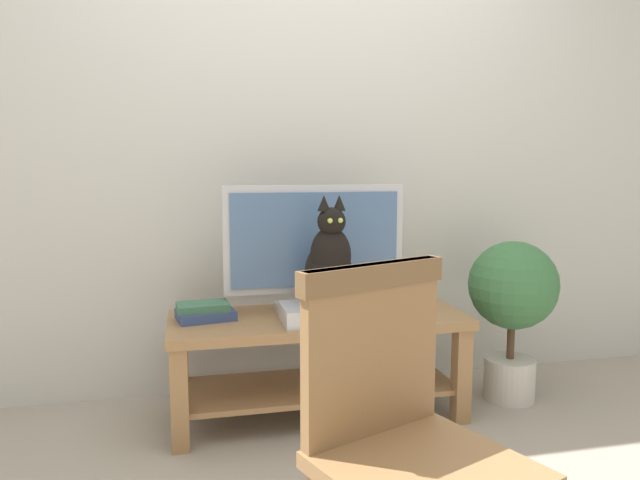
{
  "coord_description": "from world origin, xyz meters",
  "views": [
    {
      "loc": [
        -0.56,
        -1.86,
        1.14
      ],
      "look_at": [
        -0.0,
        0.58,
        0.81
      ],
      "focal_mm": 32.95,
      "sensor_mm": 36.0,
      "label": 1
    }
  ],
  "objects_px": {
    "cat": "(330,265)",
    "potted_plant": "(513,299)",
    "tv_stand": "(318,345)",
    "tv": "(314,245)",
    "media_box": "(328,313)",
    "book_stack": "(205,312)",
    "wooden_chair": "(402,427)"
  },
  "relations": [
    {
      "from": "cat",
      "to": "potted_plant",
      "type": "height_order",
      "value": "cat"
    },
    {
      "from": "tv_stand",
      "to": "potted_plant",
      "type": "xyz_separation_m",
      "value": [
        0.95,
        -0.02,
        0.17
      ]
    },
    {
      "from": "tv",
      "to": "media_box",
      "type": "distance_m",
      "value": 0.33
    },
    {
      "from": "cat",
      "to": "book_stack",
      "type": "distance_m",
      "value": 0.58
    },
    {
      "from": "tv",
      "to": "book_stack",
      "type": "distance_m",
      "value": 0.56
    },
    {
      "from": "tv",
      "to": "potted_plant",
      "type": "distance_m",
      "value": 1.0
    },
    {
      "from": "cat",
      "to": "wooden_chair",
      "type": "xyz_separation_m",
      "value": [
        -0.1,
        -1.12,
        -0.2
      ]
    },
    {
      "from": "tv_stand",
      "to": "tv",
      "type": "relative_size",
      "value": 1.59
    },
    {
      "from": "potted_plant",
      "to": "media_box",
      "type": "bearing_deg",
      "value": -174.04
    },
    {
      "from": "wooden_chair",
      "to": "potted_plant",
      "type": "bearing_deg",
      "value": 50.26
    },
    {
      "from": "wooden_chair",
      "to": "potted_plant",
      "type": "relative_size",
      "value": 1.16
    },
    {
      "from": "tv",
      "to": "tv_stand",
      "type": "bearing_deg",
      "value": -90.02
    },
    {
      "from": "media_box",
      "to": "cat",
      "type": "xyz_separation_m",
      "value": [
        0.0,
        -0.02,
        0.21
      ]
    },
    {
      "from": "media_box",
      "to": "wooden_chair",
      "type": "distance_m",
      "value": 1.14
    },
    {
      "from": "media_box",
      "to": "potted_plant",
      "type": "distance_m",
      "value": 0.94
    },
    {
      "from": "media_box",
      "to": "wooden_chair",
      "type": "bearing_deg",
      "value": -94.83
    },
    {
      "from": "tv",
      "to": "media_box",
      "type": "height_order",
      "value": "tv"
    },
    {
      "from": "tv_stand",
      "to": "potted_plant",
      "type": "bearing_deg",
      "value": -0.97
    },
    {
      "from": "tv_stand",
      "to": "book_stack",
      "type": "bearing_deg",
      "value": 176.39
    },
    {
      "from": "tv",
      "to": "wooden_chair",
      "type": "bearing_deg",
      "value": -93.17
    },
    {
      "from": "tv_stand",
      "to": "media_box",
      "type": "height_order",
      "value": "media_box"
    },
    {
      "from": "media_box",
      "to": "book_stack",
      "type": "bearing_deg",
      "value": 164.37
    },
    {
      "from": "media_box",
      "to": "tv_stand",
      "type": "bearing_deg",
      "value": 101.3
    },
    {
      "from": "wooden_chair",
      "to": "book_stack",
      "type": "relative_size",
      "value": 3.38
    },
    {
      "from": "media_box",
      "to": "book_stack",
      "type": "height_order",
      "value": "book_stack"
    },
    {
      "from": "wooden_chair",
      "to": "book_stack",
      "type": "height_order",
      "value": "wooden_chair"
    },
    {
      "from": "book_stack",
      "to": "potted_plant",
      "type": "relative_size",
      "value": 0.34
    },
    {
      "from": "wooden_chair",
      "to": "book_stack",
      "type": "xyz_separation_m",
      "value": [
        -0.42,
        1.28,
        -0.02
      ]
    },
    {
      "from": "tv_stand",
      "to": "cat",
      "type": "height_order",
      "value": "cat"
    },
    {
      "from": "cat",
      "to": "wooden_chair",
      "type": "bearing_deg",
      "value": -94.95
    },
    {
      "from": "tv_stand",
      "to": "wooden_chair",
      "type": "height_order",
      "value": "wooden_chair"
    },
    {
      "from": "media_box",
      "to": "cat",
      "type": "bearing_deg",
      "value": -86.28
    }
  ]
}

